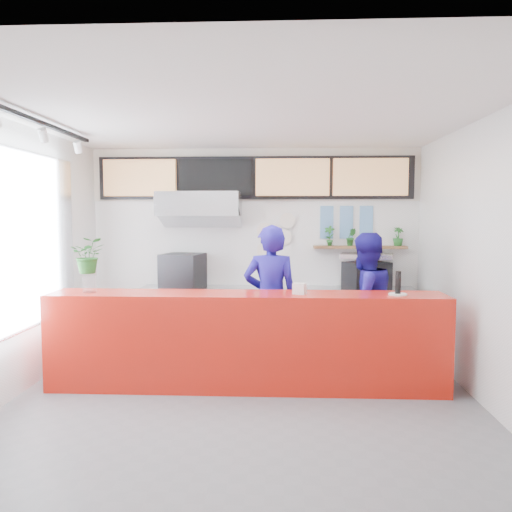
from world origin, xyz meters
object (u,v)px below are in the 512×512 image
at_px(service_counter, 246,341).
at_px(pepper_mill, 398,282).
at_px(panini_oven, 183,270).
at_px(staff_center, 271,300).
at_px(staff_right, 364,304).
at_px(espresso_machine, 367,275).

height_order(service_counter, pepper_mill, pepper_mill).
height_order(panini_oven, staff_center, staff_center).
bearing_deg(panini_oven, staff_right, -13.47).
distance_m(espresso_machine, staff_right, 1.24).
xyz_separation_m(staff_center, staff_right, (1.16, 0.06, -0.05)).
bearing_deg(service_counter, staff_right, 22.69).
height_order(service_counter, staff_center, staff_center).
distance_m(panini_oven, pepper_mill, 3.33).
xyz_separation_m(panini_oven, staff_right, (2.51, -1.20, -0.27)).
xyz_separation_m(espresso_machine, staff_center, (-1.40, -1.26, -0.16)).
bearing_deg(panini_oven, staff_center, -31.04).
bearing_deg(staff_center, espresso_machine, -136.03).
relative_size(panini_oven, espresso_machine, 0.93).
distance_m(service_counter, staff_center, 0.72).
distance_m(panini_oven, staff_center, 1.86).
xyz_separation_m(service_counter, espresso_machine, (1.67, 1.80, 0.55)).
bearing_deg(staff_right, espresso_machine, -129.89).
distance_m(staff_center, staff_right, 1.17).
height_order(service_counter, panini_oven, panini_oven).
xyz_separation_m(service_counter, staff_center, (0.27, 0.54, 0.38)).
relative_size(staff_center, staff_right, 1.05).
bearing_deg(espresso_machine, service_counter, -156.20).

